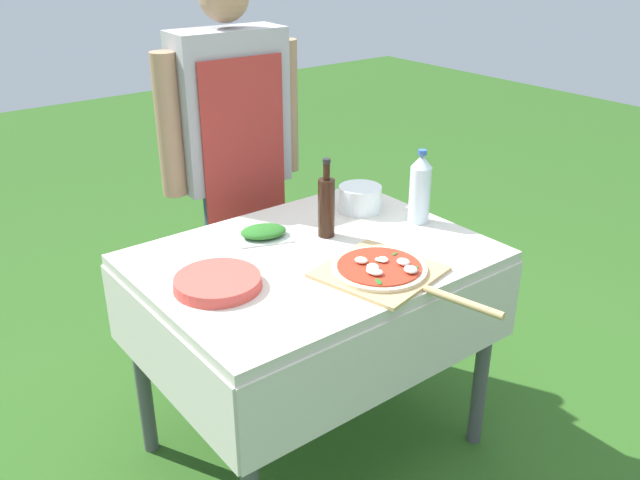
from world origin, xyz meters
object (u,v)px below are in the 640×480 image
object	(u,v)px
prep_table	(313,284)
water_bottle	(420,188)
person_cook	(233,148)
mixing_tub	(360,198)
pizza_on_peel	(383,271)
plate_stack	(218,282)
oil_bottle	(326,206)
herb_container	(264,232)

from	to	relation	value
prep_table	water_bottle	bearing A→B (deg)	-3.13
person_cook	mixing_tub	bearing A→B (deg)	118.05
prep_table	water_bottle	distance (m)	0.53
prep_table	pizza_on_peel	xyz separation A→B (m)	(0.08, -0.26, 0.13)
water_bottle	plate_stack	size ratio (longest dim) A/B	1.02
pizza_on_peel	oil_bottle	world-z (taller)	oil_bottle
prep_table	oil_bottle	distance (m)	0.27
person_cook	herb_container	bearing A→B (deg)	72.63
prep_table	pizza_on_peel	bearing A→B (deg)	-73.09
pizza_on_peel	water_bottle	xyz separation A→B (m)	(0.39, 0.23, 0.11)
pizza_on_peel	water_bottle	distance (m)	0.46
water_bottle	mixing_tub	distance (m)	0.25
water_bottle	plate_stack	world-z (taller)	water_bottle
prep_table	plate_stack	size ratio (longest dim) A/B	4.24
person_cook	plate_stack	world-z (taller)	person_cook
water_bottle	plate_stack	xyz separation A→B (m)	(-0.83, 0.02, -0.11)
plate_stack	pizza_on_peel	bearing A→B (deg)	-29.11
pizza_on_peel	mixing_tub	distance (m)	0.53
prep_table	water_bottle	size ratio (longest dim) A/B	4.15
pizza_on_peel	prep_table	bearing A→B (deg)	94.08
water_bottle	plate_stack	bearing A→B (deg)	178.90
oil_bottle	plate_stack	world-z (taller)	oil_bottle
pizza_on_peel	herb_container	world-z (taller)	pizza_on_peel
person_cook	mixing_tub	size ratio (longest dim) A/B	10.16
prep_table	herb_container	bearing A→B (deg)	106.52
prep_table	oil_bottle	xyz separation A→B (m)	(0.12, 0.08, 0.23)
person_cook	water_bottle	distance (m)	0.80
oil_bottle	mixing_tub	bearing A→B (deg)	22.85
pizza_on_peel	mixing_tub	xyz separation A→B (m)	(0.29, 0.44, 0.03)
prep_table	plate_stack	distance (m)	0.39
oil_bottle	water_bottle	world-z (taller)	oil_bottle
oil_bottle	mixing_tub	xyz separation A→B (m)	(0.24, 0.10, -0.06)
prep_table	person_cook	xyz separation A→B (m)	(0.13, 0.71, 0.28)
person_cook	plate_stack	xyz separation A→B (m)	(-0.49, -0.71, -0.15)
herb_container	mixing_tub	distance (m)	0.43
pizza_on_peel	oil_bottle	distance (m)	0.36
person_cook	water_bottle	size ratio (longest dim) A/B	6.04
water_bottle	prep_table	bearing A→B (deg)	176.87
person_cook	oil_bottle	xyz separation A→B (m)	(-0.01, -0.62, -0.05)
prep_table	oil_bottle	size ratio (longest dim) A/B	4.03
person_cook	pizza_on_peel	bearing A→B (deg)	90.26
herb_container	prep_table	bearing A→B (deg)	-73.48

